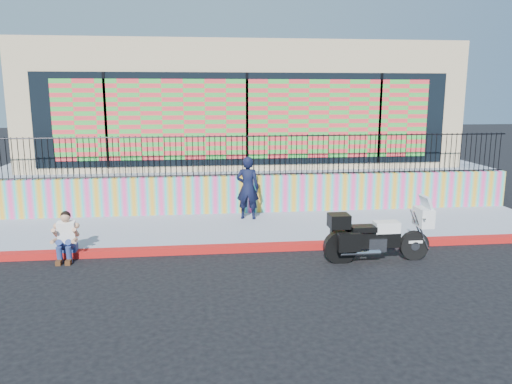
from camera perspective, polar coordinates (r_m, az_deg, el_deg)
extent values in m
plane|color=black|center=(11.83, 0.98, -6.67)|extent=(90.00, 90.00, 0.00)
cube|color=#A20B14|center=(11.81, 0.98, -6.33)|extent=(16.00, 0.30, 0.15)
cube|color=gray|center=(13.38, 0.04, -4.21)|extent=(16.00, 3.00, 0.15)
cube|color=#FF4394|center=(14.78, -0.67, -0.23)|extent=(16.00, 0.20, 1.10)
cube|color=gray|center=(19.80, -2.20, 2.48)|extent=(16.00, 10.00, 1.25)
cube|color=tan|center=(19.37, -2.21, 10.08)|extent=(14.00, 8.00, 4.00)
cube|color=black|center=(15.38, -1.03, 8.30)|extent=(12.60, 0.04, 2.80)
cube|color=#FD383F|center=(15.35, -1.02, 8.29)|extent=(11.48, 0.02, 2.40)
cylinder|color=black|center=(11.65, 17.61, -5.83)|extent=(0.65, 0.14, 0.65)
cylinder|color=black|center=(11.08, 9.60, -6.33)|extent=(0.65, 0.14, 0.65)
cube|color=black|center=(11.29, 13.75, -5.27)|extent=(0.94, 0.28, 0.34)
cube|color=silver|center=(11.30, 13.49, -5.77)|extent=(0.40, 0.34, 0.30)
cube|color=white|center=(11.28, 14.67, -3.88)|extent=(0.54, 0.32, 0.24)
cube|color=black|center=(11.10, 12.13, -4.10)|extent=(0.54, 0.34, 0.12)
cube|color=white|center=(11.56, 18.61, -2.72)|extent=(0.30, 0.51, 0.42)
cube|color=silver|center=(11.50, 18.88, -1.19)|extent=(0.18, 0.45, 0.33)
cube|color=black|center=(10.90, 9.46, -3.27)|extent=(0.43, 0.42, 0.30)
cube|color=black|center=(10.77, 10.59, -5.67)|extent=(0.47, 0.18, 0.40)
cube|color=black|center=(11.31, 9.71, -4.81)|extent=(0.47, 0.18, 0.40)
cube|color=white|center=(11.62, 17.64, -5.37)|extent=(0.32, 0.16, 0.06)
imported|color=black|center=(13.95, -0.96, 0.48)|extent=(0.73, 0.57, 1.77)
cube|color=navy|center=(12.02, -20.63, -5.94)|extent=(0.36, 0.28, 0.18)
cube|color=white|center=(11.89, -20.79, -4.38)|extent=(0.38, 0.27, 0.54)
sphere|color=tan|center=(11.76, -20.96, -2.74)|extent=(0.21, 0.21, 0.21)
cube|color=#472814|center=(11.70, -21.56, -7.45)|extent=(0.11, 0.26, 0.10)
cube|color=#472814|center=(11.64, -20.60, -7.46)|extent=(0.11, 0.26, 0.10)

